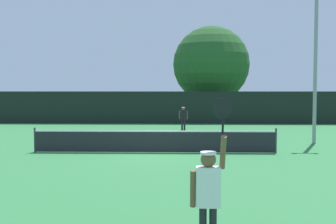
% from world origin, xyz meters
% --- Properties ---
extents(ground_plane, '(120.00, 120.00, 0.00)m').
position_xyz_m(ground_plane, '(0.00, 0.00, 0.00)').
color(ground_plane, '#2D723D').
extents(tennis_net, '(10.47, 0.08, 1.07)m').
position_xyz_m(tennis_net, '(0.00, 0.00, 0.51)').
color(tennis_net, '#232328').
rests_on(tennis_net, ground).
extents(perimeter_fence, '(29.10, 0.12, 2.57)m').
position_xyz_m(perimeter_fence, '(0.00, 15.23, 1.29)').
color(perimeter_fence, black).
rests_on(perimeter_fence, ground).
extents(player_serving, '(0.67, 0.40, 2.60)m').
position_xyz_m(player_serving, '(1.56, -11.17, 1.16)').
color(player_serving, white).
rests_on(player_serving, ground).
extents(player_receiving, '(0.57, 0.23, 1.57)m').
position_xyz_m(player_receiving, '(1.32, 9.49, 0.95)').
color(player_receiving, black).
rests_on(player_receiving, ground).
extents(tennis_ball, '(0.07, 0.07, 0.07)m').
position_xyz_m(tennis_ball, '(-3.00, 3.08, 0.03)').
color(tennis_ball, '#CCE033').
rests_on(tennis_ball, ground).
extents(light_pole, '(1.18, 0.28, 8.01)m').
position_xyz_m(light_pole, '(7.88, 3.33, 4.57)').
color(light_pole, gray).
rests_on(light_pole, ground).
extents(large_tree, '(6.86, 6.86, 8.41)m').
position_xyz_m(large_tree, '(3.91, 19.82, 4.97)').
color(large_tree, brown).
rests_on(large_tree, ground).
extents(parked_car_near, '(2.49, 4.43, 1.69)m').
position_xyz_m(parked_car_near, '(-8.51, 23.31, 0.78)').
color(parked_car_near, white).
rests_on(parked_car_near, ground).
extents(parked_car_mid, '(2.22, 4.34, 1.69)m').
position_xyz_m(parked_car_mid, '(-3.00, 23.87, 0.78)').
color(parked_car_mid, red).
rests_on(parked_car_mid, ground).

